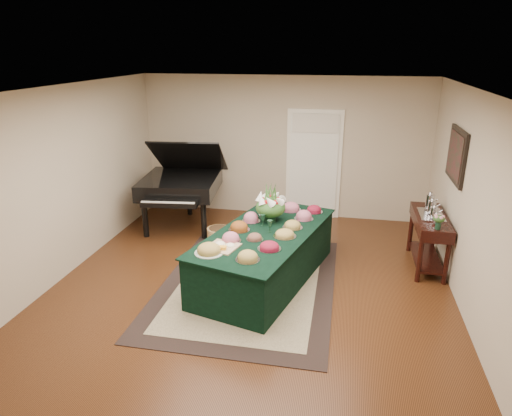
% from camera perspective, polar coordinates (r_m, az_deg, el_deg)
% --- Properties ---
extents(ground, '(6.00, 6.00, 0.00)m').
position_cam_1_polar(ground, '(6.57, -0.52, -9.53)').
color(ground, black).
rests_on(ground, ground).
extents(area_rug, '(2.39, 3.35, 0.01)m').
position_cam_1_polar(area_rug, '(6.58, -0.95, -9.43)').
color(area_rug, black).
rests_on(area_rug, ground).
extents(kitchen_doorway, '(1.05, 0.07, 2.10)m').
position_cam_1_polar(kitchen_doorway, '(8.88, 7.21, 5.25)').
color(kitchen_doorway, white).
rests_on(kitchen_doorway, ground).
extents(buffet_table, '(1.85, 2.82, 0.75)m').
position_cam_1_polar(buffet_table, '(6.55, 1.18, -5.92)').
color(buffet_table, black).
rests_on(buffet_table, ground).
extents(food_platters, '(1.49, 2.33, 0.12)m').
position_cam_1_polar(food_platters, '(6.47, 1.21, -2.17)').
color(food_platters, silver).
rests_on(food_platters, buffet_table).
extents(cutting_board, '(0.46, 0.46, 0.10)m').
position_cam_1_polar(cutting_board, '(5.90, -4.14, -4.62)').
color(cutting_board, tan).
rests_on(cutting_board, buffet_table).
extents(green_goblets, '(0.21, 0.28, 0.18)m').
position_cam_1_polar(green_goblets, '(6.44, 1.28, -1.89)').
color(green_goblets, black).
rests_on(green_goblets, buffet_table).
extents(floral_centerpiece, '(0.46, 0.46, 0.46)m').
position_cam_1_polar(floral_centerpiece, '(6.67, 1.84, 0.56)').
color(floral_centerpiece, black).
rests_on(floral_centerpiece, buffet_table).
extents(grand_piano, '(1.57, 1.75, 1.67)m').
position_cam_1_polar(grand_piano, '(8.44, -9.37, 3.01)').
color(grand_piano, black).
rests_on(grand_piano, ground).
extents(wicker_basket, '(0.40, 0.40, 0.25)m').
position_cam_1_polar(wicker_basket, '(7.90, -4.70, -3.37)').
color(wicker_basket, '#AC7F45').
rests_on(wicker_basket, ground).
extents(mahogany_sideboard, '(0.45, 1.27, 0.83)m').
position_cam_1_polar(mahogany_sideboard, '(7.30, 20.89, -2.30)').
color(mahogany_sideboard, black).
rests_on(mahogany_sideboard, ground).
extents(tea_service, '(0.34, 0.74, 0.30)m').
position_cam_1_polar(tea_service, '(7.20, 21.18, -0.06)').
color(tea_service, silver).
rests_on(tea_service, mahogany_sideboard).
extents(pink_bouquet, '(0.17, 0.17, 0.22)m').
position_cam_1_polar(pink_bouquet, '(6.70, 21.90, -1.31)').
color(pink_bouquet, black).
rests_on(pink_bouquet, mahogany_sideboard).
extents(wall_painting, '(0.05, 0.95, 0.75)m').
position_cam_1_polar(wall_painting, '(7.03, 23.76, 6.05)').
color(wall_painting, black).
rests_on(wall_painting, ground).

